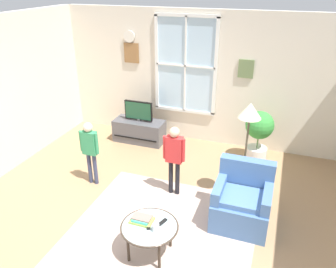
{
  "coord_description": "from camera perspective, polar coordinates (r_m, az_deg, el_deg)",
  "views": [
    {
      "loc": [
        1.52,
        -3.35,
        3.18
      ],
      "look_at": [
        -0.03,
        1.0,
        0.98
      ],
      "focal_mm": 35.83,
      "sensor_mm": 36.0,
      "label": 1
    }
  ],
  "objects": [
    {
      "name": "ground_plane",
      "position": [
        4.87,
        -3.72,
        -15.5
      ],
      "size": [
        6.35,
        6.4,
        0.02
      ],
      "primitive_type": "cube",
      "color": "#9E7A56"
    },
    {
      "name": "back_wall",
      "position": [
        6.75,
        5.8,
        9.43
      ],
      "size": [
        5.75,
        0.17,
        2.63
      ],
      "color": "beige",
      "rests_on": "ground_plane"
    },
    {
      "name": "area_rug",
      "position": [
        4.8,
        -0.86,
        -15.97
      ],
      "size": [
        2.45,
        2.33,
        0.01
      ],
      "primitive_type": "cube",
      "color": "tan",
      "rests_on": "ground_plane"
    },
    {
      "name": "tv_stand",
      "position": [
        7.01,
        -4.9,
        0.53
      ],
      "size": [
        1.04,
        0.46,
        0.46
      ],
      "color": "#4C4C51",
      "rests_on": "ground_plane"
    },
    {
      "name": "television",
      "position": [
        6.83,
        -5.05,
        3.95
      ],
      "size": [
        0.59,
        0.08,
        0.42
      ],
      "color": "#4C4C4C",
      "rests_on": "tv_stand"
    },
    {
      "name": "armchair",
      "position": [
        4.85,
        12.49,
        -11.27
      ],
      "size": [
        0.76,
        0.74,
        0.87
      ],
      "color": "#476B9E",
      "rests_on": "ground_plane"
    },
    {
      "name": "coffee_table",
      "position": [
        4.22,
        -3.16,
        -15.67
      ],
      "size": [
        0.71,
        0.71,
        0.44
      ],
      "color": "#99B2B7",
      "rests_on": "ground_plane"
    },
    {
      "name": "book_stack",
      "position": [
        4.25,
        -4.46,
        -14.24
      ],
      "size": [
        0.28,
        0.2,
        0.07
      ],
      "color": "#AAC04E",
      "rests_on": "coffee_table"
    },
    {
      "name": "cup",
      "position": [
        4.1,
        -2.1,
        -15.64
      ],
      "size": [
        0.08,
        0.08,
        0.1
      ],
      "primitive_type": "cylinder",
      "color": "white",
      "rests_on": "coffee_table"
    },
    {
      "name": "remote_near_books",
      "position": [
        4.23,
        -0.93,
        -14.75
      ],
      "size": [
        0.08,
        0.15,
        0.02
      ],
      "primitive_type": "cube",
      "rotation": [
        0.0,
        0.0,
        -0.34
      ],
      "color": "black",
      "rests_on": "coffee_table"
    },
    {
      "name": "remote_near_cup",
      "position": [
        4.19,
        -3.39,
        -15.25
      ],
      "size": [
        0.1,
        0.14,
        0.02
      ],
      "primitive_type": "cube",
      "rotation": [
        0.0,
        0.0,
        0.47
      ],
      "color": "black",
      "rests_on": "coffee_table"
    },
    {
      "name": "person_red_shirt",
      "position": [
        5.09,
        1.08,
        -3.3
      ],
      "size": [
        0.35,
        0.16,
        1.16
      ],
      "color": "black",
      "rests_on": "ground_plane"
    },
    {
      "name": "person_green_shirt",
      "position": [
        5.51,
        -13.13,
        -2.06
      ],
      "size": [
        0.33,
        0.15,
        1.1
      ],
      "color": "#333851",
      "rests_on": "ground_plane"
    },
    {
      "name": "potted_plant_by_window",
      "position": [
        6.31,
        15.2,
        0.35
      ],
      "size": [
        0.51,
        0.51,
        0.99
      ],
      "color": "silver",
      "rests_on": "ground_plane"
    },
    {
      "name": "floor_lamp",
      "position": [
        4.81,
        13.63,
        2.2
      ],
      "size": [
        0.32,
        0.32,
        1.6
      ],
      "color": "black",
      "rests_on": "ground_plane"
    }
  ]
}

